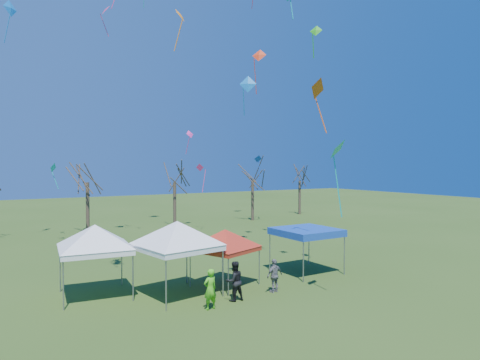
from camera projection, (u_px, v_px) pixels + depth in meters
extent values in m
plane|color=#304D19|center=(251.00, 300.00, 19.60)|extent=(140.00, 140.00, 0.00)
cylinder|color=#3D2D21|center=(88.00, 207.00, 39.25)|extent=(0.32, 0.32, 4.64)
cylinder|color=#3D2D21|center=(175.00, 204.00, 43.26)|extent=(0.32, 0.32, 4.49)
cylinder|color=#3D2D21|center=(253.00, 200.00, 47.98)|extent=(0.32, 0.32, 4.47)
cylinder|color=#3D2D21|center=(300.00, 197.00, 54.04)|extent=(0.32, 0.32, 4.23)
cylinder|color=gray|center=(63.00, 286.00, 18.23)|extent=(0.06, 0.06, 2.11)
cylinder|color=gray|center=(60.00, 270.00, 20.89)|extent=(0.06, 0.06, 2.11)
cylinder|color=gray|center=(133.00, 278.00, 19.48)|extent=(0.06, 0.06, 2.11)
cylinder|color=gray|center=(122.00, 265.00, 22.15)|extent=(0.06, 0.06, 2.11)
cube|color=white|center=(95.00, 249.00, 20.15)|extent=(3.45, 3.45, 0.25)
pyramid|color=white|center=(95.00, 225.00, 20.11)|extent=(4.45, 4.45, 1.05)
cylinder|color=gray|center=(166.00, 285.00, 18.13)|extent=(0.07, 0.07, 2.20)
cylinder|color=gray|center=(133.00, 272.00, 20.47)|extent=(0.07, 0.07, 2.20)
cylinder|color=gray|center=(223.00, 273.00, 20.13)|extent=(0.07, 0.07, 2.20)
cylinder|color=gray|center=(187.00, 262.00, 22.47)|extent=(0.07, 0.07, 2.20)
cube|color=white|center=(177.00, 247.00, 20.26)|extent=(3.81, 3.81, 0.26)
pyramid|color=white|center=(177.00, 221.00, 20.22)|extent=(4.60, 4.60, 1.10)
cylinder|color=gray|center=(228.00, 277.00, 20.21)|extent=(0.05, 0.05, 1.80)
cylinder|color=gray|center=(190.00, 269.00, 21.76)|extent=(0.05, 0.05, 1.80)
cylinder|color=gray|center=(259.00, 267.00, 22.19)|extent=(0.05, 0.05, 1.80)
cylinder|color=gray|center=(222.00, 261.00, 23.75)|extent=(0.05, 0.05, 1.80)
cube|color=#AC2210|center=(225.00, 249.00, 21.94)|extent=(3.49, 3.49, 0.22)
pyramid|color=#AC2210|center=(225.00, 229.00, 21.91)|extent=(3.57, 3.57, 0.90)
cylinder|color=gray|center=(303.00, 262.00, 22.62)|extent=(0.06, 0.06, 2.16)
cylinder|color=gray|center=(270.00, 252.00, 25.19)|extent=(0.06, 0.06, 2.16)
cylinder|color=gray|center=(344.00, 256.00, 24.22)|extent=(0.06, 0.06, 2.16)
cylinder|color=gray|center=(309.00, 247.00, 26.78)|extent=(0.06, 0.06, 2.16)
cube|color=#103DA6|center=(306.00, 233.00, 24.66)|extent=(3.30, 3.30, 0.26)
cube|color=#103DA6|center=(306.00, 230.00, 24.65)|extent=(3.30, 3.30, 0.13)
imported|color=slate|center=(275.00, 276.00, 20.85)|extent=(1.01, 0.54, 1.63)
imported|color=black|center=(234.00, 281.00, 19.52)|extent=(0.88, 0.69, 1.82)
imported|color=#4EBD1E|center=(210.00, 289.00, 18.36)|extent=(0.70, 0.51, 1.76)
cone|color=#E6336C|center=(105.00, 10.00, 33.65)|extent=(0.84, 1.19, 0.96)
cube|color=#E6336C|center=(104.00, 25.00, 33.96)|extent=(0.69, 0.08, 1.71)
cone|color=#157CE6|center=(11.00, 8.00, 32.00)|extent=(1.16, 1.11, 1.31)
cube|color=#157CE6|center=(7.00, 27.00, 31.73)|extent=(0.51, 0.54, 2.32)
cone|color=#CA2C6A|center=(200.00, 167.00, 40.05)|extent=(0.71, 0.75, 0.76)
cube|color=#CA2C6A|center=(204.00, 181.00, 39.97)|extent=(0.66, 0.59, 2.15)
cone|color=orange|center=(180.00, 15.00, 25.88)|extent=(1.21, 1.22, 0.90)
cube|color=orange|center=(179.00, 34.00, 25.65)|extent=(0.47, 0.46, 1.99)
cone|color=#E1550B|center=(317.00, 88.00, 21.05)|extent=(1.21, 0.79, 1.07)
cube|color=#E1550B|center=(321.00, 114.00, 21.35)|extent=(0.25, 0.71, 1.95)
cone|color=#25A118|center=(316.00, 30.00, 23.56)|extent=(0.69, 0.77, 0.67)
cube|color=#25A118|center=(313.00, 46.00, 23.65)|extent=(0.30, 0.23, 1.31)
cube|color=#0B9AAF|center=(292.00, 9.00, 24.19)|extent=(0.11, 0.39, 1.27)
cone|color=red|center=(259.00, 55.00, 29.88)|extent=(1.05, 1.11, 0.96)
cube|color=red|center=(255.00, 76.00, 30.02)|extent=(0.49, 0.42, 2.42)
cone|color=blue|center=(258.00, 159.00, 46.49)|extent=(0.96, 0.65, 0.80)
cube|color=blue|center=(259.00, 171.00, 46.60)|extent=(0.09, 0.40, 2.17)
cone|color=#F5369C|center=(190.00, 134.00, 41.37)|extent=(0.98, 0.71, 0.81)
cube|color=#F5369C|center=(188.00, 145.00, 41.19)|extent=(0.23, 0.61, 1.74)
cone|color=blue|center=(248.00, 84.00, 20.36)|extent=(0.77, 0.67, 0.82)
cube|color=blue|center=(244.00, 102.00, 20.42)|extent=(0.30, 0.37, 1.29)
cone|color=#0BABA3|center=(337.00, 149.00, 19.09)|extent=(1.34, 1.23, 0.94)
cube|color=#0BABA3|center=(338.00, 186.00, 19.33)|extent=(0.27, 0.39, 2.82)
cone|color=#0DBBC3|center=(53.00, 168.00, 36.38)|extent=(0.82, 0.93, 0.86)
cube|color=#0DBBC3|center=(55.00, 180.00, 36.72)|extent=(0.55, 0.42, 1.64)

